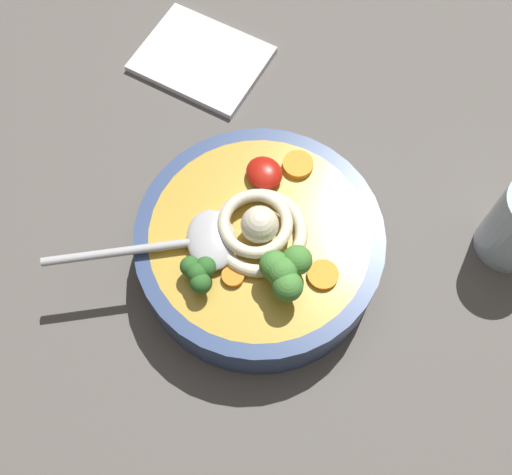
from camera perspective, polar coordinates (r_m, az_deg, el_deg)
The scene contains 11 objects.
table_slab at distance 63.36cm, azimuth 2.60°, elevation -4.83°, with size 133.90×133.90×3.17cm, color #5B5651.
soup_bowl at distance 59.96cm, azimuth 0.00°, elevation -1.09°, with size 23.05×23.05×5.78cm.
noodle_pile at distance 56.41cm, azimuth 0.10°, elevation 0.74°, with size 9.63×9.44×3.87cm.
soup_spoon at distance 56.61cm, azimuth -5.44°, elevation -0.39°, with size 12.41×16.18×1.60cm.
chili_sauce_dollop at distance 59.55cm, azimuth 0.76°, elevation 5.85°, with size 3.61×3.25×1.62cm, color #B2190F.
broccoli_floret_beside_chili at distance 53.45cm, azimuth 2.49°, elevation -3.06°, with size 5.15×4.43×4.07cm.
broccoli_floret_far at distance 54.40cm, azimuth -5.20°, elevation -3.16°, with size 3.61×3.11×2.86cm.
carrot_slice_front at distance 55.69cm, azimuth -2.08°, elevation -3.48°, with size 2.02×2.02×0.60cm, color orange.
carrot_slice_beside_noodles at distance 60.69cm, azimuth 3.80°, elevation 6.56°, with size 2.93×2.93×0.64cm, color orange.
carrot_slice_extra_b at distance 56.05cm, azimuth 6.04°, elevation -3.36°, with size 2.78×2.78×0.51cm, color orange.
folded_napkin at distance 75.56cm, azimuth -4.91°, elevation 15.72°, with size 13.89×10.84×0.80cm, color white.
Camera 1 is at (-13.61, 16.16, 61.32)cm, focal length 44.44 mm.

